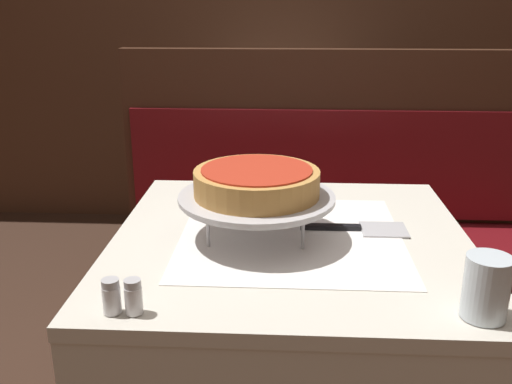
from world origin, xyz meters
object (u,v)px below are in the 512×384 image
at_px(water_glass_near, 486,287).
at_px(condiment_caddy, 303,100).
at_px(dining_table_rear, 287,131).
at_px(pizza_server, 359,228).
at_px(deep_dish_pizza, 257,182).
at_px(salt_shaker, 111,296).
at_px(pepper_shaker, 133,297).
at_px(pizza_pan_stand, 257,199).
at_px(booth_bench, 330,265).
at_px(dining_table_front, 290,272).

xyz_separation_m(water_glass_near, condiment_caddy, (-0.26, 2.09, -0.03)).
bearing_deg(condiment_caddy, dining_table_rear, -133.79).
height_order(pizza_server, condiment_caddy, condiment_caddy).
bearing_deg(pizza_server, deep_dish_pizza, -167.45).
height_order(pizza_server, salt_shaker, salt_shaker).
xyz_separation_m(pepper_shaker, condiment_caddy, (0.35, 2.11, -0.00)).
bearing_deg(pizza_pan_stand, dining_table_rear, 87.66).
bearing_deg(water_glass_near, salt_shaker, -178.16).
xyz_separation_m(pizza_pan_stand, water_glass_near, (0.42, -0.33, -0.04)).
distance_m(dining_table_rear, pizza_pan_stand, 1.68).
distance_m(booth_bench, pepper_shaker, 1.34).
height_order(pizza_pan_stand, water_glass_near, water_glass_near).
height_order(dining_table_front, salt_shaker, salt_shaker).
bearing_deg(booth_bench, pizza_pan_stand, -107.02).
bearing_deg(deep_dish_pizza, booth_bench, 72.98).
bearing_deg(dining_table_rear, booth_bench, -78.13).
relative_size(booth_bench, pizza_pan_stand, 4.61).
xyz_separation_m(booth_bench, pizza_server, (-0.00, -0.76, 0.47)).
distance_m(pizza_pan_stand, pizza_server, 0.27).
relative_size(water_glass_near, condiment_caddy, 0.71).
bearing_deg(water_glass_near, pepper_shaker, -178.04).
height_order(booth_bench, water_glass_near, booth_bench).
bearing_deg(pizza_pan_stand, dining_table_front, 7.30).
distance_m(deep_dish_pizza, condiment_caddy, 1.77).
bearing_deg(deep_dish_pizza, condiment_caddy, 85.01).
height_order(pizza_pan_stand, salt_shaker, pizza_pan_stand).
bearing_deg(salt_shaker, booth_bench, 67.30).
bearing_deg(pizza_server, pepper_shaker, -137.46).
bearing_deg(salt_shaker, dining_table_front, 48.76).
height_order(dining_table_front, pizza_pan_stand, pizza_pan_stand).
height_order(deep_dish_pizza, condiment_caddy, deep_dish_pizza).
xyz_separation_m(deep_dish_pizza, water_glass_near, (0.42, -0.33, -0.08)).
xyz_separation_m(dining_table_rear, pizza_pan_stand, (-0.07, -1.67, 0.21)).
bearing_deg(pizza_pan_stand, booth_bench, 72.98).
bearing_deg(pepper_shaker, dining_table_rear, 82.46).
bearing_deg(dining_table_rear, water_glass_near, -80.12).
xyz_separation_m(dining_table_front, deep_dish_pizza, (-0.08, -0.01, 0.23)).
bearing_deg(pepper_shaker, booth_bench, 68.97).
bearing_deg(salt_shaker, pepper_shaker, 0.00).
relative_size(pizza_pan_stand, condiment_caddy, 2.23).
relative_size(salt_shaker, condiment_caddy, 0.40).
relative_size(dining_table_front, booth_bench, 0.50).
relative_size(pizza_pan_stand, pepper_shaker, 5.54).
bearing_deg(salt_shaker, pizza_server, 40.13).
bearing_deg(booth_bench, pepper_shaker, -111.03).
height_order(deep_dish_pizza, pepper_shaker, deep_dish_pizza).
bearing_deg(salt_shaker, condiment_caddy, 79.47).
relative_size(dining_table_rear, condiment_caddy, 4.76).
bearing_deg(booth_bench, condiment_caddy, 95.73).
relative_size(booth_bench, pepper_shaker, 25.51).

